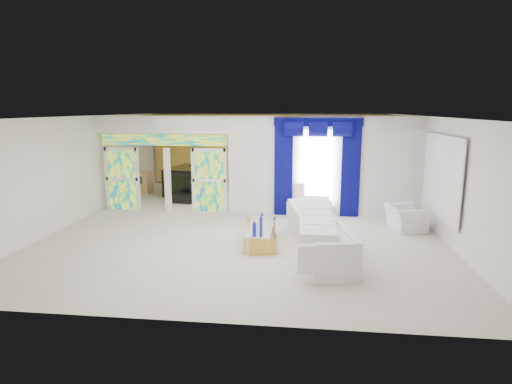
# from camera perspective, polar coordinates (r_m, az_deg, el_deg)

# --- Properties ---
(floor) EXTENTS (12.00, 12.00, 0.00)m
(floor) POSITION_cam_1_polar(r_m,az_deg,el_deg) (12.39, -0.75, -3.89)
(floor) COLOR #B7AF9E
(floor) RESTS_ON ground
(dividing_wall) EXTENTS (5.70, 0.18, 3.00)m
(dividing_wall) POSITION_cam_1_polar(r_m,az_deg,el_deg) (13.00, 9.26, 3.43)
(dividing_wall) COLOR white
(dividing_wall) RESTS_ON ground
(dividing_header) EXTENTS (4.30, 0.18, 0.55)m
(dividing_header) POSITION_cam_1_polar(r_m,az_deg,el_deg) (13.60, -12.37, 8.84)
(dividing_header) COLOR white
(dividing_header) RESTS_ON dividing_wall
(stained_panel_left) EXTENTS (0.95, 0.04, 2.00)m
(stained_panel_left) POSITION_cam_1_polar(r_m,az_deg,el_deg) (14.29, -17.50, 1.72)
(stained_panel_left) COLOR #994C3F
(stained_panel_left) RESTS_ON ground
(stained_panel_right) EXTENTS (0.95, 0.04, 2.00)m
(stained_panel_right) POSITION_cam_1_polar(r_m,az_deg,el_deg) (13.39, -6.28, 1.56)
(stained_panel_right) COLOR #994C3F
(stained_panel_right) RESTS_ON ground
(stained_transom) EXTENTS (4.00, 0.05, 0.35)m
(stained_transom) POSITION_cam_1_polar(r_m,az_deg,el_deg) (13.62, -12.29, 6.84)
(stained_transom) COLOR #994C3F
(stained_transom) RESTS_ON dividing_header
(window_pane) EXTENTS (1.00, 0.02, 2.30)m
(window_pane) POSITION_cam_1_polar(r_m,az_deg,el_deg) (12.89, 8.17, 3.17)
(window_pane) COLOR white
(window_pane) RESTS_ON dividing_wall
(blue_drape_left) EXTENTS (0.55, 0.10, 2.80)m
(blue_drape_left) POSITION_cam_1_polar(r_m,az_deg,el_deg) (12.88, 3.71, 3.03)
(blue_drape_left) COLOR #030440
(blue_drape_left) RESTS_ON ground
(blue_drape_right) EXTENTS (0.55, 0.10, 2.80)m
(blue_drape_right) POSITION_cam_1_polar(r_m,az_deg,el_deg) (12.94, 12.60, 2.82)
(blue_drape_right) COLOR #030440
(blue_drape_right) RESTS_ON ground
(blue_pelmet) EXTENTS (2.60, 0.12, 0.25)m
(blue_pelmet) POSITION_cam_1_polar(r_m,az_deg,el_deg) (12.75, 8.34, 9.26)
(blue_pelmet) COLOR #030440
(blue_pelmet) RESTS_ON dividing_wall
(wall_mirror) EXTENTS (0.04, 2.70, 1.90)m
(wall_mirror) POSITION_cam_1_polar(r_m,az_deg,el_deg) (11.51, 23.74, 1.88)
(wall_mirror) COLOR white
(wall_mirror) RESTS_ON ground
(gold_curtains) EXTENTS (9.70, 0.12, 2.90)m
(gold_curtains) POSITION_cam_1_polar(r_m,az_deg,el_deg) (17.91, 1.64, 5.68)
(gold_curtains) COLOR gold
(gold_curtains) RESTS_ON ground
(white_sofa) EXTENTS (1.53, 4.12, 0.77)m
(white_sofa) POSITION_cam_1_polar(r_m,az_deg,el_deg) (9.97, 8.21, -5.47)
(white_sofa) COLOR silver
(white_sofa) RESTS_ON ground
(coffee_table) EXTENTS (0.90, 1.90, 0.40)m
(coffee_table) POSITION_cam_1_polar(r_m,az_deg,el_deg) (10.36, 0.61, -5.78)
(coffee_table) COLOR #B48D38
(coffee_table) RESTS_ON ground
(console_table) EXTENTS (1.35, 0.56, 0.44)m
(console_table) POSITION_cam_1_polar(r_m,az_deg,el_deg) (12.95, 7.05, -2.32)
(console_table) COLOR white
(console_table) RESTS_ON ground
(table_lamp) EXTENTS (0.36, 0.36, 0.58)m
(table_lamp) POSITION_cam_1_polar(r_m,az_deg,el_deg) (12.84, 5.76, -0.08)
(table_lamp) COLOR silver
(table_lamp) RESTS_ON console_table
(armchair) EXTENTS (1.08, 1.17, 0.65)m
(armchair) POSITION_cam_1_polar(r_m,az_deg,el_deg) (12.09, 19.42, -3.32)
(armchair) COLOR silver
(armchair) RESTS_ON ground
(grand_piano) EXTENTS (1.85, 2.25, 1.03)m
(grand_piano) POSITION_cam_1_polar(r_m,az_deg,el_deg) (16.37, -8.47, 1.55)
(grand_piano) COLOR black
(grand_piano) RESTS_ON ground
(piano_bench) EXTENTS (0.95, 0.49, 0.30)m
(piano_bench) POSITION_cam_1_polar(r_m,az_deg,el_deg) (14.92, -10.01, -0.86)
(piano_bench) COLOR black
(piano_bench) RESTS_ON ground
(tv_console) EXTENTS (0.63, 0.58, 0.83)m
(tv_console) POSITION_cam_1_polar(r_m,az_deg,el_deg) (16.85, -14.92, 1.22)
(tv_console) COLOR tan
(tv_console) RESTS_ON ground
(chandelier) EXTENTS (0.60, 0.60, 0.60)m
(chandelier) POSITION_cam_1_polar(r_m,az_deg,el_deg) (15.75, -7.61, 9.01)
(chandelier) COLOR gold
(chandelier) RESTS_ON ceiling
(decanters) EXTENTS (0.21, 1.18, 0.26)m
(decanters) POSITION_cam_1_polar(r_m,az_deg,el_deg) (10.18, 0.44, -4.32)
(decanters) COLOR navy
(decanters) RESTS_ON coffee_table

